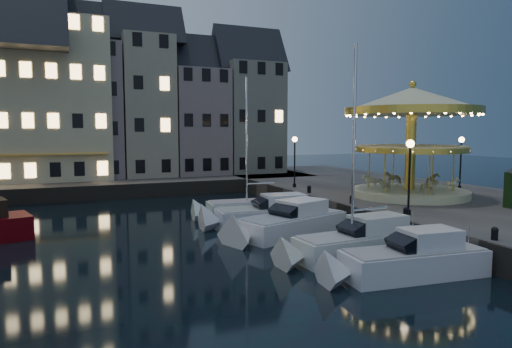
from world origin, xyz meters
name	(u,v)px	position (x,y,z in m)	size (l,w,h in m)	color
ground	(302,256)	(0.00, 0.00, 0.00)	(160.00, 160.00, 0.00)	black
quay_east	(434,205)	(14.00, 6.00, 0.65)	(16.00, 56.00, 1.30)	#474442
quay_north	(90,186)	(-8.00, 28.00, 0.65)	(44.00, 12.00, 1.30)	#474442
quaywall_e	(339,213)	(6.00, 6.00, 0.65)	(0.15, 44.00, 1.30)	#47423A
quaywall_n	(119,192)	(-6.00, 22.00, 0.65)	(48.00, 0.15, 1.30)	#47423A
streetlamp_b	(410,166)	(7.20, 1.00, 4.02)	(0.44, 0.44, 4.17)	black
streetlamp_c	(295,154)	(7.20, 14.50, 4.02)	(0.44, 0.44, 4.17)	black
streetlamp_d	(461,155)	(18.50, 8.00, 4.02)	(0.44, 0.44, 4.17)	black
bollard_a	(495,233)	(6.60, -5.00, 1.60)	(0.30, 0.30, 0.57)	black
bollard_b	(406,212)	(6.60, 0.50, 1.60)	(0.30, 0.30, 0.57)	black
bollard_c	(352,199)	(6.60, 5.50, 1.60)	(0.30, 0.30, 0.57)	black
bollard_d	(309,189)	(6.60, 11.00, 1.60)	(0.30, 0.30, 0.57)	black
townhouse_nb	(18,106)	(-14.05, 30.00, 8.28)	(6.16, 8.00, 13.80)	gray
townhouse_nc	(86,102)	(-8.00, 30.00, 8.78)	(6.82, 8.00, 14.80)	slate
townhouse_nd	(145,99)	(-2.25, 30.00, 9.28)	(5.50, 8.00, 15.80)	gray
townhouse_ne	(196,114)	(3.20, 30.00, 7.78)	(6.16, 8.00, 12.80)	slate
townhouse_nf	(247,110)	(9.25, 30.00, 8.28)	(6.82, 8.00, 13.80)	slate
hotel_corner	(18,90)	(-14.00, 30.00, 9.78)	(17.60, 9.00, 16.80)	beige
motorboat_b	(405,262)	(2.33, -4.40, 0.64)	(7.11, 2.64, 2.15)	silver
motorboat_c	(357,244)	(2.20, -1.24, 0.68)	(7.91, 2.34, 10.48)	silver
motorboat_d	(287,224)	(1.30, 4.18, 0.64)	(7.82, 4.77, 2.15)	silver
motorboat_e	(265,216)	(1.27, 7.13, 0.64)	(8.01, 2.92, 2.15)	silver
motorboat_f	(248,209)	(1.33, 10.20, 0.53)	(7.82, 2.67, 10.33)	silver
carousel	(412,121)	(12.30, 6.68, 6.65)	(9.29, 9.29, 8.12)	beige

